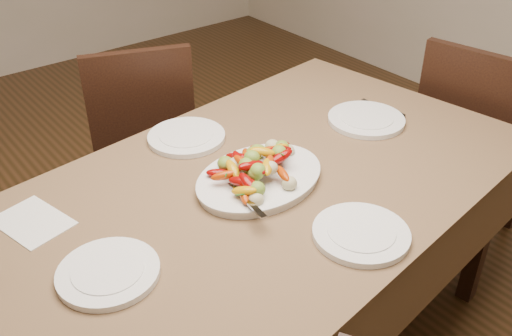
{
  "coord_description": "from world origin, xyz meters",
  "views": [
    {
      "loc": [
        -0.84,
        -1.31,
        1.73
      ],
      "look_at": [
        0.05,
        -0.2,
        0.82
      ],
      "focal_mm": 40.0,
      "sensor_mm": 36.0,
      "label": 1
    }
  ],
  "objects_px": {
    "chair_right": "(476,142)",
    "plate_left": "(108,273)",
    "chair_far": "(141,137)",
    "plate_far": "(187,137)",
    "serving_platter": "(260,180)",
    "dining_table": "(256,278)",
    "plate_right": "(366,120)",
    "plate_near": "(361,234)"
  },
  "relations": [
    {
      "from": "serving_platter",
      "to": "plate_near",
      "type": "xyz_separation_m",
      "value": [
        0.05,
        -0.37,
        -0.0
      ]
    },
    {
      "from": "chair_far",
      "to": "plate_right",
      "type": "height_order",
      "value": "chair_far"
    },
    {
      "from": "dining_table",
      "to": "plate_near",
      "type": "relative_size",
      "value": 7.1
    },
    {
      "from": "dining_table",
      "to": "plate_near",
      "type": "distance_m",
      "value": 0.54
    },
    {
      "from": "plate_left",
      "to": "plate_far",
      "type": "height_order",
      "value": "same"
    },
    {
      "from": "dining_table",
      "to": "plate_far",
      "type": "bearing_deg",
      "value": 91.92
    },
    {
      "from": "chair_far",
      "to": "chair_right",
      "type": "relative_size",
      "value": 1.0
    },
    {
      "from": "plate_right",
      "to": "serving_platter",
      "type": "bearing_deg",
      "value": -173.06
    },
    {
      "from": "serving_platter",
      "to": "plate_right",
      "type": "xyz_separation_m",
      "value": [
        0.55,
        0.07,
        -0.0
      ]
    },
    {
      "from": "plate_near",
      "to": "plate_left",
      "type": "bearing_deg",
      "value": 154.64
    },
    {
      "from": "serving_platter",
      "to": "plate_near",
      "type": "height_order",
      "value": "serving_platter"
    },
    {
      "from": "dining_table",
      "to": "plate_left",
      "type": "bearing_deg",
      "value": -171.09
    },
    {
      "from": "chair_right",
      "to": "plate_left",
      "type": "relative_size",
      "value": 3.79
    },
    {
      "from": "serving_platter",
      "to": "dining_table",
      "type": "bearing_deg",
      "value": -168.27
    },
    {
      "from": "chair_right",
      "to": "plate_far",
      "type": "distance_m",
      "value": 1.33
    },
    {
      "from": "plate_right",
      "to": "plate_near",
      "type": "height_order",
      "value": "same"
    },
    {
      "from": "chair_right",
      "to": "plate_left",
      "type": "xyz_separation_m",
      "value": [
        -1.75,
        -0.07,
        0.29
      ]
    },
    {
      "from": "plate_left",
      "to": "plate_far",
      "type": "xyz_separation_m",
      "value": [
        0.51,
        0.45,
        0.0
      ]
    },
    {
      "from": "dining_table",
      "to": "serving_platter",
      "type": "bearing_deg",
      "value": 11.73
    },
    {
      "from": "plate_far",
      "to": "dining_table",
      "type": "bearing_deg",
      "value": -88.08
    },
    {
      "from": "chair_far",
      "to": "plate_far",
      "type": "height_order",
      "value": "chair_far"
    },
    {
      "from": "chair_far",
      "to": "plate_right",
      "type": "relative_size",
      "value": 3.45
    },
    {
      "from": "serving_platter",
      "to": "plate_right",
      "type": "relative_size",
      "value": 1.51
    },
    {
      "from": "chair_far",
      "to": "plate_left",
      "type": "height_order",
      "value": "chair_far"
    },
    {
      "from": "chair_far",
      "to": "plate_left",
      "type": "xyz_separation_m",
      "value": [
        -0.62,
        -1.02,
        0.29
      ]
    },
    {
      "from": "plate_right",
      "to": "plate_far",
      "type": "xyz_separation_m",
      "value": [
        -0.58,
        0.3,
        0.0
      ]
    },
    {
      "from": "plate_right",
      "to": "chair_right",
      "type": "bearing_deg",
      "value": -7.48
    },
    {
      "from": "plate_right",
      "to": "chair_far",
      "type": "bearing_deg",
      "value": 118.49
    },
    {
      "from": "dining_table",
      "to": "chair_far",
      "type": "relative_size",
      "value": 1.94
    },
    {
      "from": "dining_table",
      "to": "chair_right",
      "type": "height_order",
      "value": "chair_right"
    },
    {
      "from": "dining_table",
      "to": "plate_right",
      "type": "relative_size",
      "value": 6.68
    },
    {
      "from": "serving_platter",
      "to": "plate_far",
      "type": "distance_m",
      "value": 0.36
    },
    {
      "from": "serving_platter",
      "to": "plate_left",
      "type": "bearing_deg",
      "value": -171.0
    },
    {
      "from": "serving_platter",
      "to": "plate_left",
      "type": "relative_size",
      "value": 1.66
    },
    {
      "from": "dining_table",
      "to": "chair_right",
      "type": "xyz_separation_m",
      "value": [
        1.22,
        -0.02,
        0.1
      ]
    },
    {
      "from": "plate_near",
      "to": "dining_table",
      "type": "bearing_deg",
      "value": 100.51
    },
    {
      "from": "chair_far",
      "to": "plate_far",
      "type": "distance_m",
      "value": 0.65
    },
    {
      "from": "chair_far",
      "to": "plate_left",
      "type": "bearing_deg",
      "value": 79.6
    },
    {
      "from": "plate_left",
      "to": "plate_near",
      "type": "distance_m",
      "value": 0.66
    },
    {
      "from": "plate_right",
      "to": "plate_near",
      "type": "relative_size",
      "value": 1.06
    },
    {
      "from": "plate_left",
      "to": "plate_far",
      "type": "distance_m",
      "value": 0.68
    },
    {
      "from": "plate_right",
      "to": "plate_far",
      "type": "height_order",
      "value": "same"
    }
  ]
}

